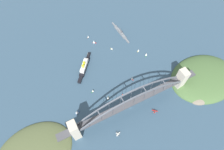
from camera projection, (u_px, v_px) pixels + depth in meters
name	position (u px, v px, depth m)	size (l,w,h in m)	color
ground_plane	(131.00, 108.00, 358.27)	(1400.00, 1400.00, 0.00)	#334C60
harbor_arch_bridge	(132.00, 102.00, 333.17)	(280.95, 17.79, 64.81)	beige
headland_east_shore	(203.00, 79.00, 393.11)	(148.52, 114.12, 31.18)	#476638
ocean_liner	(84.00, 67.00, 403.06)	(54.95, 66.71, 19.31)	black
naval_cruiser	(120.00, 32.00, 461.46)	(9.80, 79.07, 15.94)	slate
seaplane_taxiing_near_bridge	(155.00, 111.00, 352.73)	(9.26, 8.98, 5.18)	#B7B7B2
seaplane_second_in_formation	(118.00, 134.00, 330.38)	(9.02, 7.41, 4.90)	#B7B7B2
small_boat_0	(146.00, 54.00, 422.51)	(7.96, 7.53, 9.51)	#2D6B3D
small_boat_1	(77.00, 112.00, 349.41)	(9.98, 7.58, 9.56)	#234C8C
small_boat_2	(132.00, 78.00, 389.40)	(5.34, 6.87, 8.22)	#B2231E
small_boat_3	(112.00, 48.00, 432.93)	(5.19, 6.78, 7.25)	gold
small_boat_4	(93.00, 91.00, 374.46)	(7.11, 4.93, 7.26)	#2D6B3D
small_boat_5	(139.00, 50.00, 429.82)	(7.35, 5.21, 7.92)	gold
small_boat_6	(108.00, 98.00, 365.97)	(5.62, 7.19, 7.93)	gold
small_boat_7	(88.00, 37.00, 453.22)	(6.89, 4.97, 6.59)	brown
small_boat_8	(94.00, 42.00, 442.69)	(8.62, 6.87, 9.21)	#B2231E
channel_marker_buoy	(122.00, 94.00, 372.81)	(2.20, 2.20, 2.75)	red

